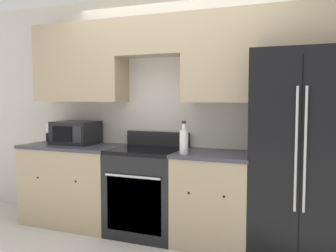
{
  "coord_description": "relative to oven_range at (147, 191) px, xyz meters",
  "views": [
    {
      "loc": [
        1.46,
        -3.22,
        1.45
      ],
      "look_at": [
        -0.0,
        0.31,
        1.16
      ],
      "focal_mm": 40.0,
      "sensor_mm": 36.0,
      "label": 1
    }
  ],
  "objects": [
    {
      "name": "ground_plane",
      "position": [
        0.24,
        -0.31,
        -0.46
      ],
      "size": [
        12.0,
        12.0,
        0.0
      ],
      "primitive_type": "plane",
      "color": "beige"
    },
    {
      "name": "lower_cabinets_right",
      "position": [
        0.75,
        -0.0,
        -0.0
      ],
      "size": [
        0.76,
        0.64,
        0.91
      ],
      "color": "tan",
      "rests_on": "ground_plane"
    },
    {
      "name": "microwave",
      "position": [
        -0.96,
        0.08,
        0.58
      ],
      "size": [
        0.47,
        0.41,
        0.27
      ],
      "color": "black",
      "rests_on": "lower_cabinets_left"
    },
    {
      "name": "wall_back",
      "position": [
        0.26,
        0.27,
        1.08
      ],
      "size": [
        8.0,
        0.39,
        2.6
      ],
      "color": "beige",
      "rests_on": "ground_plane"
    },
    {
      "name": "lower_cabinets_left",
      "position": [
        -0.94,
        -0.0,
        -0.0
      ],
      "size": [
        1.15,
        0.64,
        0.91
      ],
      "color": "tan",
      "rests_on": "ground_plane"
    },
    {
      "name": "bottle",
      "position": [
        0.49,
        -0.19,
        0.58
      ],
      "size": [
        0.08,
        0.08,
        0.32
      ],
      "color": "silver",
      "rests_on": "lower_cabinets_right"
    },
    {
      "name": "oven_range",
      "position": [
        0.0,
        0.0,
        0.0
      ],
      "size": [
        0.75,
        0.65,
        1.07
      ],
      "color": "black",
      "rests_on": "ground_plane"
    },
    {
      "name": "paper_towel_holder",
      "position": [
        -1.33,
        0.16,
        0.56
      ],
      "size": [
        0.15,
        0.24,
        0.23
      ],
      "color": "white",
      "rests_on": "lower_cabinets_left"
    },
    {
      "name": "refrigerator",
      "position": [
        1.55,
        0.07,
        0.48
      ],
      "size": [
        0.87,
        0.8,
        1.88
      ],
      "color": "black",
      "rests_on": "ground_plane"
    }
  ]
}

